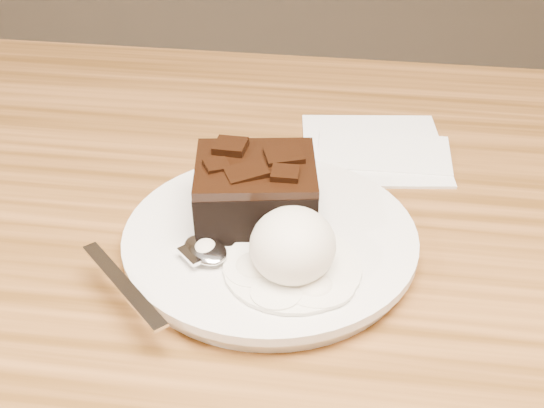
# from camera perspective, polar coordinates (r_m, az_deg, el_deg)

# --- Properties ---
(plate) EXTENTS (0.23, 0.23, 0.02)m
(plate) POSITION_cam_1_polar(r_m,az_deg,el_deg) (0.58, -0.14, -3.05)
(plate) COLOR white
(plate) RESTS_ON dining_table
(brownie) EXTENTS (0.11, 0.10, 0.04)m
(brownie) POSITION_cam_1_polar(r_m,az_deg,el_deg) (0.58, -1.28, 0.83)
(brownie) COLOR black
(brownie) RESTS_ON plate
(ice_cream_scoop) EXTENTS (0.06, 0.07, 0.05)m
(ice_cream_scoop) POSITION_cam_1_polar(r_m,az_deg,el_deg) (0.52, 1.65, -3.29)
(ice_cream_scoop) COLOR white
(ice_cream_scoop) RESTS_ON plate
(melt_puddle) EXTENTS (0.10, 0.10, 0.00)m
(melt_puddle) POSITION_cam_1_polar(r_m,az_deg,el_deg) (0.53, 1.62, -5.06)
(melt_puddle) COLOR white
(melt_puddle) RESTS_ON plate
(spoon) EXTENTS (0.14, 0.14, 0.01)m
(spoon) POSITION_cam_1_polar(r_m,az_deg,el_deg) (0.55, -5.29, -3.76)
(spoon) COLOR silver
(spoon) RESTS_ON plate
(napkin) EXTENTS (0.15, 0.15, 0.01)m
(napkin) POSITION_cam_1_polar(r_m,az_deg,el_deg) (0.72, 8.04, 4.42)
(napkin) COLOR white
(napkin) RESTS_ON dining_table
(crumb_a) EXTENTS (0.01, 0.01, 0.00)m
(crumb_a) POSITION_cam_1_polar(r_m,az_deg,el_deg) (0.55, 4.24, -3.84)
(crumb_a) COLOR black
(crumb_a) RESTS_ON plate
(crumb_b) EXTENTS (0.01, 0.01, 0.00)m
(crumb_b) POSITION_cam_1_polar(r_m,az_deg,el_deg) (0.53, 5.94, -5.82)
(crumb_b) COLOR black
(crumb_b) RESTS_ON plate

